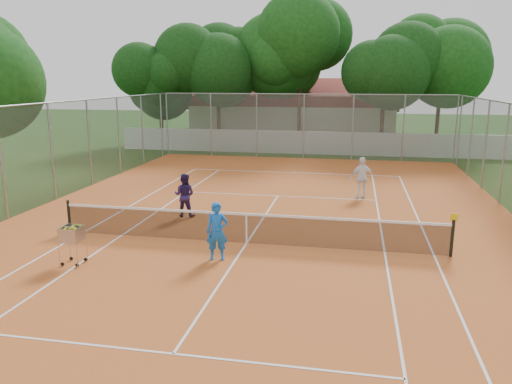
% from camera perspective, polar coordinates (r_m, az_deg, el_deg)
% --- Properties ---
extents(ground, '(120.00, 120.00, 0.00)m').
position_cam_1_polar(ground, '(15.37, -1.08, -5.96)').
color(ground, '#193C10').
rests_on(ground, ground).
extents(court_pad, '(18.00, 34.00, 0.02)m').
position_cam_1_polar(court_pad, '(15.37, -1.08, -5.93)').
color(court_pad, '#BD5C24').
rests_on(court_pad, ground).
extents(court_lines, '(10.98, 23.78, 0.01)m').
position_cam_1_polar(court_lines, '(15.36, -1.08, -5.88)').
color(court_lines, white).
rests_on(court_lines, court_pad).
extents(tennis_net, '(11.88, 0.10, 0.98)m').
position_cam_1_polar(tennis_net, '(15.21, -1.09, -4.14)').
color(tennis_net, black).
rests_on(tennis_net, court_pad).
extents(perimeter_fence, '(18.00, 34.00, 4.00)m').
position_cam_1_polar(perimeter_fence, '(14.84, -1.11, 1.36)').
color(perimeter_fence, slate).
rests_on(perimeter_fence, ground).
extents(boundary_wall, '(26.00, 0.30, 1.50)m').
position_cam_1_polar(boundary_wall, '(33.62, 5.78, 5.64)').
color(boundary_wall, white).
rests_on(boundary_wall, ground).
extents(clubhouse, '(16.40, 9.00, 4.40)m').
position_cam_1_polar(clubhouse, '(43.60, 4.44, 9.23)').
color(clubhouse, beige).
rests_on(clubhouse, ground).
extents(tropical_trees, '(29.00, 19.00, 10.00)m').
position_cam_1_polar(tropical_trees, '(36.34, 6.39, 12.88)').
color(tropical_trees, black).
rests_on(tropical_trees, ground).
extents(player_near, '(0.66, 0.50, 1.64)m').
position_cam_1_polar(player_near, '(13.83, -4.47, -4.51)').
color(player_near, blue).
rests_on(player_near, court_pad).
extents(player_far_left, '(0.77, 0.60, 1.59)m').
position_cam_1_polar(player_far_left, '(18.30, -8.18, -0.35)').
color(player_far_left, '#26194C').
rests_on(player_far_left, court_pad).
extents(player_far_right, '(1.10, 0.70, 1.74)m').
position_cam_1_polar(player_far_right, '(21.31, 12.04, 1.59)').
color(player_far_right, white).
rests_on(player_far_right, court_pad).
extents(ball_hopper, '(0.67, 0.67, 1.16)m').
position_cam_1_polar(ball_hopper, '(14.42, -20.23, -5.57)').
color(ball_hopper, '#ADADB4').
rests_on(ball_hopper, court_pad).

